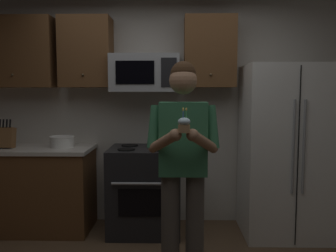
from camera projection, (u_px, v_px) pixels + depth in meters
wall_back at (160, 111)px, 4.20m from camera, size 4.40×0.10×2.60m
oven_range at (145, 190)px, 3.90m from camera, size 0.76×0.70×0.93m
microwave at (145, 73)px, 3.90m from camera, size 0.74×0.41×0.40m
refrigerator at (286, 151)px, 3.79m from camera, size 0.90×0.75×1.80m
cabinet_row_upper at (93, 53)px, 3.94m from camera, size 2.78×0.36×0.76m
counter_left at (27, 188)px, 3.94m from camera, size 1.44×0.66×0.92m
knife_block at (7, 137)px, 3.84m from camera, size 0.16×0.15×0.32m
bowl_large_white at (62, 141)px, 3.90m from camera, size 0.26×0.26×0.12m
person at (183, 158)px, 2.86m from camera, size 0.60×0.48×1.76m
cupcake at (184, 125)px, 2.51m from camera, size 0.09×0.09×0.17m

